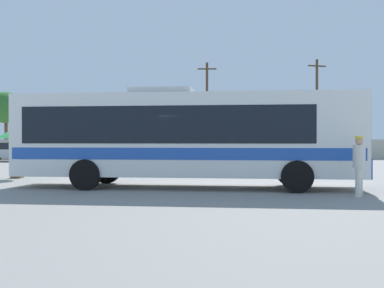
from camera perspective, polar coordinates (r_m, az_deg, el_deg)
name	(u,v)px	position (r m, az deg, el deg)	size (l,w,h in m)	color
ground_plane	(192,170)	(26.42, -0.05, -3.18)	(300.00, 300.00, 0.00)	gray
perimeter_wall	(189,149)	(40.63, -0.38, -0.67)	(80.00, 0.30, 1.75)	#B2AD9E
coach_bus_white_blue	(183,135)	(16.40, -1.12, 1.16)	(12.25, 4.09, 3.52)	white
attendant_by_bus_door	(359,162)	(14.56, 19.91, -2.14)	(0.51, 0.51, 1.80)	silver
vendor_umbrella_near_gate_green	(17,134)	(21.96, -20.77, 1.11)	(1.83, 1.83, 2.27)	gray
parked_car_leftmost_silver	(9,151)	(39.64, -21.61, -0.86)	(4.48, 2.20, 1.48)	#B7BABF
parked_car_second_silver	(83,151)	(37.34, -13.25, -0.89)	(4.51, 2.24, 1.53)	#B7BABF
utility_pole_near	(207,108)	(44.12, 1.86, 4.42)	(1.80, 0.24, 9.07)	#4C3823
utility_pole_far	(317,107)	(44.49, 15.15, 4.44)	(1.77, 0.59, 9.17)	#4C3823
roadside_tree_left	(6,108)	(49.78, -21.97, 4.17)	(3.67, 3.67, 6.51)	brown
roadside_tree_midleft	(125,118)	(46.97, -8.31, 3.21)	(3.90, 3.90, 5.60)	brown
roadside_tree_midright	(216,119)	(47.27, 2.97, 3.15)	(4.78, 4.78, 5.93)	brown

